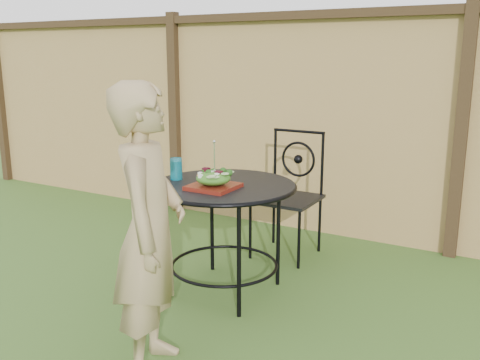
% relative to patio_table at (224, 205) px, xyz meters
% --- Properties ---
extents(ground, '(60.00, 60.00, 0.00)m').
position_rel_patio_table_xyz_m(ground, '(-0.11, -0.75, -0.59)').
color(ground, '#254416').
rests_on(ground, ground).
extents(fence, '(8.00, 0.12, 1.90)m').
position_rel_patio_table_xyz_m(fence, '(-0.11, 1.45, 0.36)').
color(fence, tan).
rests_on(fence, ground).
extents(patio_table, '(0.92, 0.92, 0.72)m').
position_rel_patio_table_xyz_m(patio_table, '(0.00, 0.00, 0.00)').
color(patio_table, black).
rests_on(patio_table, ground).
extents(patio_chair, '(0.46, 0.46, 0.95)m').
position_rel_patio_table_xyz_m(patio_chair, '(0.07, 0.84, -0.08)').
color(patio_chair, black).
rests_on(patio_chair, ground).
extents(diner, '(0.53, 0.61, 1.41)m').
position_rel_patio_table_xyz_m(diner, '(0.15, -0.92, 0.12)').
color(diner, '#9E845A').
rests_on(diner, ground).
extents(salad_plate, '(0.27, 0.27, 0.02)m').
position_rel_patio_table_xyz_m(salad_plate, '(0.01, -0.13, 0.15)').
color(salad_plate, '#4D0B0C').
rests_on(salad_plate, patio_table).
extents(salad, '(0.21, 0.21, 0.08)m').
position_rel_patio_table_xyz_m(salad, '(0.01, -0.13, 0.20)').
color(salad, '#235614').
rests_on(salad, salad_plate).
extents(fork, '(0.01, 0.01, 0.18)m').
position_rel_patio_table_xyz_m(fork, '(0.02, -0.13, 0.33)').
color(fork, silver).
rests_on(fork, salad).
extents(drinking_glass, '(0.08, 0.08, 0.14)m').
position_rel_patio_table_xyz_m(drinking_glass, '(-0.34, -0.04, 0.21)').
color(drinking_glass, '#0A6B7E').
rests_on(drinking_glass, patio_table).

